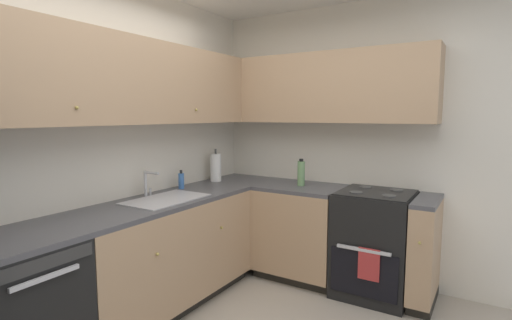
{
  "coord_description": "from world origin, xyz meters",
  "views": [
    {
      "loc": [
        -1.74,
        -1.08,
        1.57
      ],
      "look_at": [
        0.99,
        0.59,
        1.2
      ],
      "focal_mm": 27.09,
      "sensor_mm": 36.0,
      "label": 1
    }
  ],
  "objects_px": {
    "paper_towel_roll": "(216,168)",
    "oven_range": "(375,243)",
    "dishwasher": "(17,318)",
    "soap_bottle": "(181,181)",
    "oil_bottle": "(301,173)"
  },
  "relations": [
    {
      "from": "oven_range",
      "to": "soap_bottle",
      "type": "bearing_deg",
      "value": 115.05
    },
    {
      "from": "oven_range",
      "to": "soap_bottle",
      "type": "relative_size",
      "value": 6.13
    },
    {
      "from": "oven_range",
      "to": "paper_towel_roll",
      "type": "distance_m",
      "value": 1.68
    },
    {
      "from": "soap_bottle",
      "to": "paper_towel_roll",
      "type": "distance_m",
      "value": 0.49
    },
    {
      "from": "dishwasher",
      "to": "paper_towel_roll",
      "type": "relative_size",
      "value": 2.56
    },
    {
      "from": "paper_towel_roll",
      "to": "soap_bottle",
      "type": "bearing_deg",
      "value": 177.66
    },
    {
      "from": "paper_towel_roll",
      "to": "oil_bottle",
      "type": "distance_m",
      "value": 0.88
    },
    {
      "from": "soap_bottle",
      "to": "oil_bottle",
      "type": "height_order",
      "value": "oil_bottle"
    },
    {
      "from": "paper_towel_roll",
      "to": "dishwasher",
      "type": "bearing_deg",
      "value": -175.52
    },
    {
      "from": "dishwasher",
      "to": "soap_bottle",
      "type": "relative_size",
      "value": 5.05
    },
    {
      "from": "dishwasher",
      "to": "soap_bottle",
      "type": "distance_m",
      "value": 1.66
    },
    {
      "from": "oven_range",
      "to": "oil_bottle",
      "type": "height_order",
      "value": "oil_bottle"
    },
    {
      "from": "paper_towel_roll",
      "to": "oil_bottle",
      "type": "height_order",
      "value": "paper_towel_roll"
    },
    {
      "from": "dishwasher",
      "to": "oven_range",
      "type": "relative_size",
      "value": 0.82
    },
    {
      "from": "paper_towel_roll",
      "to": "oven_range",
      "type": "bearing_deg",
      "value": -81.03
    }
  ]
}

